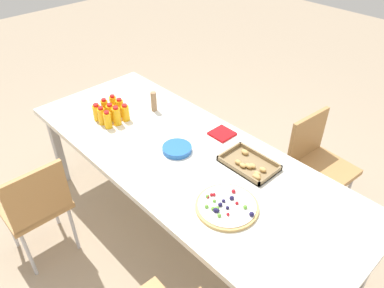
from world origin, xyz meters
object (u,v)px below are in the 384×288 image
at_px(juice_bottle_4, 111,113).
at_px(juice_bottle_8, 125,113).
at_px(juice_bottle_7, 120,108).
at_px(plate_stack, 177,149).
at_px(chair_far_right, 317,160).
at_px(juice_bottle_2, 108,120).
at_px(juice_bottle_5, 117,116).
at_px(fruit_pizza, 227,206).
at_px(juice_bottle_0, 97,112).
at_px(chair_near_left, 35,203).
at_px(snack_tray, 249,164).
at_px(party_table, 186,161).
at_px(juice_bottle_6, 113,104).
at_px(juice_bottle_3, 105,108).
at_px(napkin_stack, 222,134).
at_px(juice_bottle_1, 102,116).
at_px(cardboard_tube, 154,101).

height_order(juice_bottle_4, juice_bottle_8, juice_bottle_4).
relative_size(juice_bottle_7, plate_stack, 0.75).
xyz_separation_m(chair_far_right, juice_bottle_4, (-1.18, -0.98, 0.29)).
xyz_separation_m(juice_bottle_2, juice_bottle_5, (0.01, 0.07, 0.01)).
height_order(juice_bottle_4, plate_stack, juice_bottle_4).
bearing_deg(plate_stack, juice_bottle_8, -177.30).
height_order(chair_far_right, fruit_pizza, chair_far_right).
bearing_deg(juice_bottle_7, juice_bottle_0, -114.51).
distance_m(chair_near_left, juice_bottle_8, 0.87).
bearing_deg(snack_tray, party_table, -149.54).
xyz_separation_m(chair_far_right, snack_tray, (-0.14, -0.65, 0.24)).
height_order(juice_bottle_4, snack_tray, juice_bottle_4).
xyz_separation_m(juice_bottle_2, juice_bottle_6, (-0.15, 0.15, 0.01)).
bearing_deg(juice_bottle_3, juice_bottle_2, -26.08).
xyz_separation_m(chair_near_left, plate_stack, (0.44, 0.84, 0.24)).
height_order(juice_bottle_5, plate_stack, juice_bottle_5).
bearing_deg(party_table, chair_far_right, 59.96).
xyz_separation_m(juice_bottle_7, plate_stack, (0.62, 0.02, -0.05)).
xyz_separation_m(chair_far_right, juice_bottle_2, (-1.11, -1.05, 0.29)).
height_order(party_table, napkin_stack, napkin_stack).
relative_size(chair_near_left, chair_far_right, 1.00).
bearing_deg(juice_bottle_5, juice_bottle_4, -179.86).
relative_size(juice_bottle_1, juice_bottle_3, 0.97).
bearing_deg(juice_bottle_4, juice_bottle_1, -89.54).
height_order(party_table, plate_stack, plate_stack).
height_order(juice_bottle_0, juice_bottle_1, juice_bottle_1).
distance_m(party_table, napkin_stack, 0.34).
height_order(juice_bottle_2, juice_bottle_3, juice_bottle_3).
distance_m(juice_bottle_2, plate_stack, 0.58).
height_order(juice_bottle_6, cardboard_tube, cardboard_tube).
distance_m(party_table, juice_bottle_7, 0.70).
bearing_deg(cardboard_tube, chair_near_left, -86.13).
xyz_separation_m(juice_bottle_2, snack_tray, (0.97, 0.40, -0.05)).
xyz_separation_m(juice_bottle_5, napkin_stack, (0.62, 0.46, -0.06)).
bearing_deg(chair_far_right, cardboard_tube, -53.57).
relative_size(chair_far_right, fruit_pizza, 2.37).
height_order(party_table, juice_bottle_6, juice_bottle_6).
distance_m(juice_bottle_6, plate_stack, 0.70).
xyz_separation_m(chair_near_left, fruit_pizza, (1.01, 0.70, 0.24)).
bearing_deg(fruit_pizza, cardboard_tube, 161.87).
xyz_separation_m(chair_far_right, plate_stack, (-0.56, -0.87, 0.24)).
height_order(chair_near_left, juice_bottle_2, juice_bottle_2).
xyz_separation_m(fruit_pizza, cardboard_tube, (-1.08, 0.35, 0.06)).
relative_size(juice_bottle_2, juice_bottle_3, 0.94).
relative_size(juice_bottle_2, cardboard_tube, 0.87).
distance_m(chair_near_left, napkin_stack, 1.32).
distance_m(juice_bottle_1, plate_stack, 0.65).
distance_m(party_table, fruit_pizza, 0.53).
xyz_separation_m(juice_bottle_5, cardboard_tube, (0.03, 0.32, 0.01)).
relative_size(juice_bottle_2, plate_stack, 0.70).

